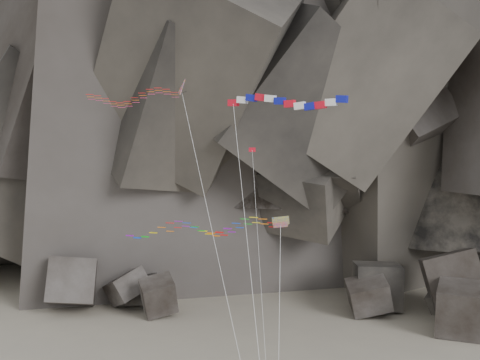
# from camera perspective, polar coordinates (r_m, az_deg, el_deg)

# --- Properties ---
(headland) EXTENTS (110.00, 70.00, 84.00)m
(headland) POSITION_cam_1_polar(r_m,az_deg,el_deg) (118.82, 3.04, 12.95)
(headland) COLOR #4A443C
(headland) RESTS_ON ground
(boulder_field) EXTENTS (62.64, 17.57, 10.24)m
(boulder_field) POSITION_cam_1_polar(r_m,az_deg,el_deg) (84.91, 9.32, -10.70)
(boulder_field) COLOR #47423F
(boulder_field) RESTS_ON ground
(delta_kite) EXTENTS (18.42, 17.98, 28.73)m
(delta_kite) POSITION_cam_1_polar(r_m,az_deg,el_deg) (54.35, -10.46, 7.75)
(delta_kite) COLOR red
(delta_kite) RESTS_ON ground
(banner_kite) EXTENTS (9.80, 15.80, 27.16)m
(banner_kite) POSITION_cam_1_polar(r_m,az_deg,el_deg) (48.39, 4.26, 7.28)
(banner_kite) COLOR red
(banner_kite) RESTS_ON ground
(parafoil_kite) EXTENTS (14.64, 14.35, 17.31)m
(parafoil_kite) POSITION_cam_1_polar(r_m,az_deg,el_deg) (50.50, -4.15, -4.51)
(parafoil_kite) COLOR yellow
(parafoil_kite) RESTS_ON ground
(pennant_kite) EXTENTS (3.56, 17.32, 22.62)m
(pennant_kite) POSITION_cam_1_polar(r_m,az_deg,el_deg) (48.94, 1.54, -3.52)
(pennant_kite) COLOR red
(pennant_kite) RESTS_ON ground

